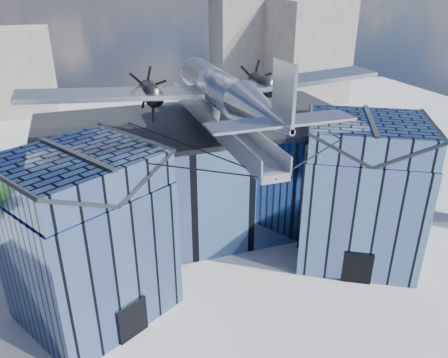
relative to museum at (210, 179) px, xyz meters
name	(u,v)px	position (x,y,z in m)	size (l,w,h in m)	color
ground_plane	(232,270)	(0.00, -5.82, -5.54)	(120.00, 120.00, 0.00)	gray
museum	(210,179)	(0.00, 0.00, 0.00)	(32.88, 24.50, 17.60)	#4F6DA1
bg_towers	(140,51)	(1.45, 44.67, 4.47)	(77.00, 24.50, 26.00)	gray
tree_side_e	(432,140)	(30.41, 6.58, -2.18)	(3.36, 3.36, 4.96)	black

